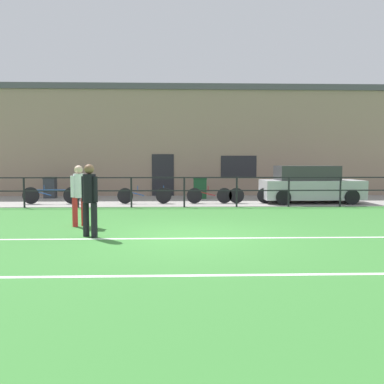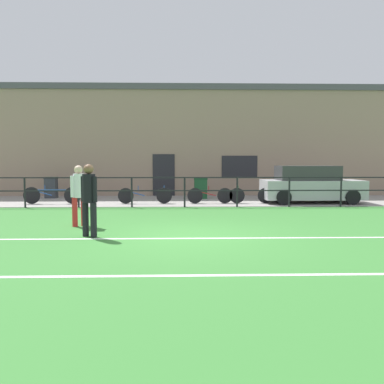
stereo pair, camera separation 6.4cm
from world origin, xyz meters
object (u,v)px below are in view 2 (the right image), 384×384
(player_striker, at_px, (79,192))
(parked_car_red, at_px, (310,185))
(player_goalkeeper, at_px, (89,196))
(bicycle_parked_0, at_px, (145,195))
(trash_bin_0, at_px, (201,188))
(trash_bin_1, at_px, (51,187))
(bicycle_parked_3, at_px, (216,195))
(bicycle_parked_1, at_px, (52,195))
(spectator_child, at_px, (92,185))
(bicycle_parked_2, at_px, (245,195))

(player_striker, distance_m, parked_car_red, 9.97)
(parked_car_red, bearing_deg, player_goalkeeper, -135.70)
(player_striker, xyz_separation_m, bicycle_parked_0, (1.25, 5.60, -0.57))
(trash_bin_0, height_order, trash_bin_1, trash_bin_1)
(bicycle_parked_3, bearing_deg, parked_car_red, 2.50)
(bicycle_parked_0, relative_size, trash_bin_0, 2.27)
(player_goalkeeper, bearing_deg, bicycle_parked_0, -64.25)
(player_striker, relative_size, bicycle_parked_1, 0.70)
(spectator_child, distance_m, bicycle_parked_1, 2.45)
(trash_bin_1, bearing_deg, bicycle_parked_2, -16.67)
(player_striker, xyz_separation_m, bicycle_parked_3, (4.16, 5.60, -0.57))
(spectator_child, xyz_separation_m, trash_bin_0, (5.00, 0.05, -0.16))
(bicycle_parked_3, relative_size, trash_bin_0, 2.43)
(bicycle_parked_1, bearing_deg, player_striker, -65.92)
(parked_car_red, bearing_deg, spectator_child, 168.28)
(bicycle_parked_0, xyz_separation_m, bicycle_parked_1, (-3.76, 0.00, 0.02))
(player_striker, height_order, bicycle_parked_3, player_striker)
(trash_bin_0, bearing_deg, bicycle_parked_3, -76.64)
(player_striker, bearing_deg, trash_bin_1, -100.65)
(bicycle_parked_1, xyz_separation_m, trash_bin_0, (6.15, 2.19, 0.13))
(spectator_child, xyz_separation_m, bicycle_parked_3, (5.52, -2.14, -0.32))
(bicycle_parked_2, bearing_deg, trash_bin_1, 163.33)
(parked_car_red, distance_m, trash_bin_0, 4.92)
(bicycle_parked_2, bearing_deg, bicycle_parked_0, -180.00)
(player_goalkeeper, xyz_separation_m, bicycle_parked_3, (3.54, 7.15, -0.60))
(bicycle_parked_2, height_order, bicycle_parked_3, bicycle_parked_3)
(player_goalkeeper, xyz_separation_m, trash_bin_1, (-3.99, 9.77, -0.43))
(trash_bin_0, bearing_deg, parked_car_red, -24.22)
(parked_car_red, bearing_deg, player_striker, -144.59)
(bicycle_parked_3, distance_m, trash_bin_1, 7.98)
(parked_car_red, bearing_deg, bicycle_parked_2, -176.42)
(player_striker, bearing_deg, trash_bin_0, -148.01)
(bicycle_parked_0, xyz_separation_m, trash_bin_0, (2.39, 2.19, 0.16))
(bicycle_parked_3, height_order, trash_bin_0, trash_bin_0)
(spectator_child, xyz_separation_m, bicycle_parked_0, (2.60, -2.14, -0.32))
(player_striker, bearing_deg, player_goalkeeper, 78.95)
(bicycle_parked_1, bearing_deg, bicycle_parked_0, -0.00)
(spectator_child, relative_size, parked_car_red, 0.28)
(bicycle_parked_0, height_order, bicycle_parked_1, bicycle_parked_1)
(spectator_child, distance_m, parked_car_red, 9.68)
(player_striker, bearing_deg, bicycle_parked_3, -159.56)
(spectator_child, relative_size, trash_bin_1, 1.17)
(trash_bin_0, relative_size, trash_bin_1, 0.98)
(bicycle_parked_0, xyz_separation_m, bicycle_parked_3, (2.91, 0.00, -0.00))
(player_goalkeeper, height_order, parked_car_red, player_goalkeeper)
(bicycle_parked_0, bearing_deg, bicycle_parked_3, 0.00)
(player_goalkeeper, height_order, trash_bin_1, player_goalkeeper)
(bicycle_parked_0, distance_m, bicycle_parked_2, 4.11)
(parked_car_red, distance_m, bicycle_parked_0, 6.89)
(bicycle_parked_3, relative_size, trash_bin_1, 2.39)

